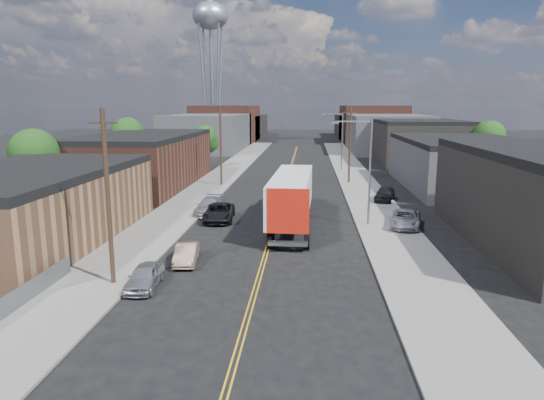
% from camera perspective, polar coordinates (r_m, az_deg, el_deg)
% --- Properties ---
extents(ground, '(260.00, 260.00, 0.00)m').
position_cam_1_polar(ground, '(76.30, 2.12, 3.47)').
color(ground, black).
rests_on(ground, ground).
extents(centerline, '(0.32, 120.00, 0.01)m').
position_cam_1_polar(centerline, '(61.48, 1.58, 1.63)').
color(centerline, gold).
rests_on(centerline, ground).
extents(sidewalk_left, '(5.00, 140.00, 0.15)m').
position_cam_1_polar(sidewalk_left, '(62.63, -7.13, 1.78)').
color(sidewalk_left, slate).
rests_on(sidewalk_left, ground).
extents(sidewalk_right, '(5.00, 140.00, 0.15)m').
position_cam_1_polar(sidewalk_right, '(61.77, 10.43, 1.56)').
color(sidewalk_right, slate).
rests_on(sidewalk_right, ground).
extents(warehouse_tan, '(12.00, 22.00, 5.60)m').
position_cam_1_polar(warehouse_tan, '(40.19, -27.04, -0.63)').
color(warehouse_tan, '#936344').
rests_on(warehouse_tan, ground).
extents(warehouse_brown, '(12.00, 26.00, 6.60)m').
position_cam_1_polar(warehouse_brown, '(63.48, -14.95, 4.56)').
color(warehouse_brown, '#502A20').
rests_on(warehouse_brown, ground).
extents(industrial_right_b, '(14.00, 24.00, 6.10)m').
position_cam_1_polar(industrial_right_b, '(64.88, 21.50, 4.07)').
color(industrial_right_b, '#38383A').
rests_on(industrial_right_b, ground).
extents(industrial_right_c, '(14.00, 22.00, 7.60)m').
position_cam_1_polar(industrial_right_c, '(89.87, 16.70, 6.61)').
color(industrial_right_c, black).
rests_on(industrial_right_c, ground).
extents(skyline_left_a, '(16.00, 30.00, 8.00)m').
position_cam_1_polar(skyline_left_a, '(113.07, -7.44, 7.91)').
color(skyline_left_a, '#38383A').
rests_on(skyline_left_a, ground).
extents(skyline_right_a, '(16.00, 30.00, 8.00)m').
position_cam_1_polar(skyline_right_a, '(112.07, 13.21, 7.69)').
color(skyline_right_a, '#38383A').
rests_on(skyline_right_a, ground).
extents(skyline_left_b, '(16.00, 26.00, 10.00)m').
position_cam_1_polar(skyline_left_b, '(137.58, -5.34, 8.93)').
color(skyline_left_b, '#502A20').
rests_on(skyline_left_b, ground).
extents(skyline_right_b, '(16.00, 26.00, 10.00)m').
position_cam_1_polar(skyline_right_b, '(136.75, 11.63, 8.74)').
color(skyline_right_b, '#502A20').
rests_on(skyline_right_b, ground).
extents(skyline_left_c, '(16.00, 40.00, 7.00)m').
position_cam_1_polar(skyline_left_c, '(157.38, -4.11, 8.67)').
color(skyline_left_c, black).
rests_on(skyline_left_c, ground).
extents(skyline_right_c, '(16.00, 40.00, 7.00)m').
position_cam_1_polar(skyline_right_c, '(156.66, 10.69, 8.50)').
color(skyline_right_c, black).
rests_on(skyline_right_c, ground).
extents(water_tower, '(9.00, 9.00, 36.90)m').
position_cam_1_polar(water_tower, '(129.64, -7.26, 20.14)').
color(water_tower, gray).
rests_on(water_tower, ground).
extents(streetlight_near, '(3.39, 0.25, 9.00)m').
position_cam_1_polar(streetlight_near, '(41.14, 10.93, 4.20)').
color(streetlight_near, gray).
rests_on(streetlight_near, ground).
extents(streetlight_far, '(3.39, 0.25, 9.00)m').
position_cam_1_polar(streetlight_far, '(75.88, 7.94, 7.38)').
color(streetlight_far, gray).
rests_on(streetlight_far, ground).
extents(utility_pole_left_near, '(1.60, 0.26, 10.00)m').
position_cam_1_polar(utility_pole_left_near, '(28.30, -18.74, 0.34)').
color(utility_pole_left_near, black).
rests_on(utility_pole_left_near, ground).
extents(utility_pole_left_far, '(1.60, 0.26, 10.00)m').
position_cam_1_polar(utility_pole_left_far, '(61.77, -6.06, 6.41)').
color(utility_pole_left_far, black).
rests_on(utility_pole_left_far, ground).
extents(utility_pole_right, '(1.60, 0.26, 10.00)m').
position_cam_1_polar(utility_pole_right, '(64.00, 9.14, 6.50)').
color(utility_pole_right, black).
rests_on(utility_pole_right, ground).
extents(tree_left_near, '(4.85, 4.76, 7.91)m').
position_cam_1_polar(tree_left_near, '(53.09, -26.12, 4.62)').
color(tree_left_near, black).
rests_on(tree_left_near, ground).
extents(tree_left_mid, '(5.10, 5.04, 8.37)m').
position_cam_1_polar(tree_left_mid, '(75.63, -16.59, 7.13)').
color(tree_left_mid, black).
rests_on(tree_left_mid, ground).
extents(tree_left_far, '(4.35, 4.20, 6.97)m').
position_cam_1_polar(tree_left_far, '(79.56, -7.96, 6.99)').
color(tree_left_far, black).
rests_on(tree_left_far, ground).
extents(tree_right_far, '(4.85, 4.76, 7.91)m').
position_cam_1_polar(tree_right_far, '(80.48, 24.22, 6.61)').
color(tree_right_far, black).
rests_on(tree_right_far, ground).
extents(semi_truck, '(3.44, 17.32, 4.52)m').
position_cam_1_polar(semi_truck, '(41.84, 2.39, 0.69)').
color(semi_truck, silver).
rests_on(semi_truck, ground).
extents(car_left_a, '(1.75, 3.97, 1.33)m').
position_cam_1_polar(car_left_a, '(28.46, -14.76, -8.71)').
color(car_left_a, '#A2A5A7').
rests_on(car_left_a, ground).
extents(car_left_b, '(1.82, 3.99, 1.27)m').
position_cam_1_polar(car_left_b, '(32.22, -10.05, -6.22)').
color(car_left_b, '#977A63').
rests_on(car_left_b, ground).
extents(car_left_c, '(2.94, 5.64, 1.52)m').
position_cam_1_polar(car_left_c, '(43.33, -6.24, -1.45)').
color(car_left_c, black).
rests_on(car_left_c, ground).
extents(car_left_d, '(2.33, 5.29, 1.51)m').
position_cam_1_polar(car_left_d, '(46.11, -7.36, -0.72)').
color(car_left_d, '#A8AAAE').
rests_on(car_left_d, ground).
extents(car_right_lot_a, '(3.44, 5.48, 1.41)m').
position_cam_1_polar(car_right_lot_a, '(41.79, 15.45, -2.13)').
color(car_right_lot_a, '#AFB1B4').
rests_on(car_right_lot_a, sidewalk_right).
extents(car_right_lot_c, '(2.95, 4.72, 1.50)m').
position_cam_1_polar(car_right_lot_c, '(52.74, 13.12, 0.73)').
color(car_right_lot_c, black).
rests_on(car_right_lot_c, sidewalk_right).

